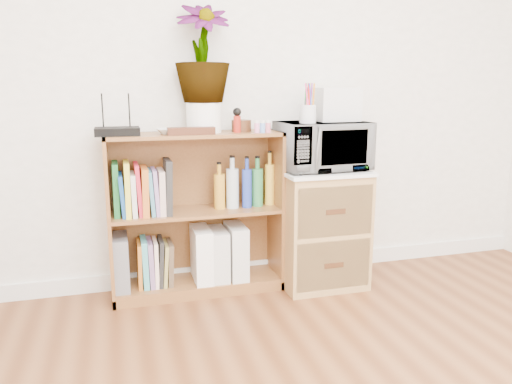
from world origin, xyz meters
name	(u,v)px	position (x,y,z in m)	size (l,w,h in m)	color
skirting_board	(248,268)	(0.00, 2.24, 0.05)	(4.00, 0.02, 0.10)	white
bookshelf	(196,214)	(-0.35, 2.10, 0.47)	(1.00, 0.30, 0.95)	brown
wicker_unit	(319,228)	(0.40, 2.02, 0.35)	(0.50, 0.45, 0.70)	#9E7542
microwave	(322,146)	(0.40, 2.02, 0.86)	(0.51, 0.35, 0.28)	silver
pen_cup	(308,114)	(0.27, 1.94, 1.06)	(0.09, 0.09, 0.10)	silver
small_appliance	(336,104)	(0.50, 2.07, 1.10)	(0.25, 0.21, 0.20)	silver
router	(117,131)	(-0.77, 2.08, 0.97)	(0.23, 0.16, 0.04)	black
white_bowl	(168,131)	(-0.50, 2.07, 0.97)	(0.13, 0.13, 0.03)	silver
plant_pot	(204,118)	(-0.29, 2.12, 1.03)	(0.20, 0.20, 0.17)	white
potted_plant	(202,53)	(-0.29, 2.12, 1.39)	(0.30, 0.30, 0.54)	#3D7930
trinket_box	(191,131)	(-0.38, 2.00, 0.97)	(0.26, 0.06, 0.04)	#3A1B0F
kokeshi_doll	(237,124)	(-0.11, 2.06, 1.00)	(0.04, 0.04, 0.09)	maroon
wooden_bowl	(241,126)	(-0.07, 2.11, 0.98)	(0.11, 0.11, 0.07)	#381C0F
paint_jars	(262,127)	(0.03, 2.01, 0.98)	(0.12, 0.04, 0.06)	pink
file_box	(120,262)	(-0.79, 2.10, 0.22)	(0.09, 0.25, 0.31)	slate
magazine_holder_left	(202,254)	(-0.33, 2.09, 0.23)	(0.10, 0.26, 0.32)	white
magazine_holder_mid	(218,254)	(-0.23, 2.09, 0.22)	(0.10, 0.24, 0.30)	silver
magazine_holder_right	(236,251)	(-0.12, 2.09, 0.23)	(0.10, 0.26, 0.32)	silver
cookbooks	(142,190)	(-0.65, 2.10, 0.64)	(0.32, 0.20, 0.31)	#1D6E30
liquor_bottles	(245,183)	(-0.06, 2.10, 0.65)	(0.38, 0.07, 0.32)	#C58B25
lower_books	(155,262)	(-0.60, 2.10, 0.20)	(0.21, 0.19, 0.28)	#B86820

